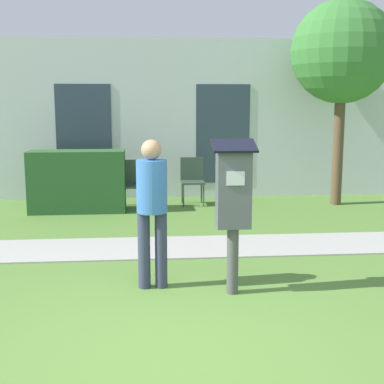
# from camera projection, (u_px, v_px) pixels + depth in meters

# --- Properties ---
(ground_plane) EXTENTS (40.00, 40.00, 0.00)m
(ground_plane) POSITION_uv_depth(u_px,v_px,m) (172.00, 354.00, 4.21)
(ground_plane) COLOR #517A33
(sidewalk) EXTENTS (12.00, 1.10, 0.02)m
(sidewalk) POSITION_uv_depth(u_px,v_px,m) (161.00, 247.00, 7.23)
(sidewalk) COLOR #A3A099
(sidewalk) RESTS_ON ground
(building_facade) EXTENTS (10.00, 0.26, 3.20)m
(building_facade) POSITION_uv_depth(u_px,v_px,m) (154.00, 119.00, 10.86)
(building_facade) COLOR silver
(building_facade) RESTS_ON ground
(parking_meter) EXTENTS (0.44, 0.31, 1.59)m
(parking_meter) POSITION_uv_depth(u_px,v_px,m) (233.00, 197.00, 5.38)
(parking_meter) COLOR #4C4C4C
(parking_meter) RESTS_ON ground
(person_standing) EXTENTS (0.32, 0.32, 1.58)m
(person_standing) POSITION_uv_depth(u_px,v_px,m) (152.00, 202.00, 5.56)
(person_standing) COLOR #333851
(person_standing) RESTS_ON ground
(outdoor_chair_left) EXTENTS (0.44, 0.44, 0.90)m
(outdoor_chair_left) POSITION_uv_depth(u_px,v_px,m) (72.00, 180.00, 9.86)
(outdoor_chair_left) COLOR #334738
(outdoor_chair_left) RESTS_ON ground
(outdoor_chair_middle) EXTENTS (0.44, 0.44, 0.90)m
(outdoor_chair_middle) POSITION_uv_depth(u_px,v_px,m) (133.00, 180.00, 9.80)
(outdoor_chair_middle) COLOR #334738
(outdoor_chair_middle) RESTS_ON ground
(outdoor_chair_right) EXTENTS (0.44, 0.44, 0.90)m
(outdoor_chair_right) POSITION_uv_depth(u_px,v_px,m) (192.00, 177.00, 10.24)
(outdoor_chair_right) COLOR #334738
(outdoor_chair_right) RESTS_ON ground
(hedge_row) EXTENTS (1.69, 0.60, 1.10)m
(hedge_row) POSITION_uv_depth(u_px,v_px,m) (77.00, 181.00, 9.55)
(hedge_row) COLOR #285628
(hedge_row) RESTS_ON ground
(tree) EXTENTS (1.90, 1.90, 3.82)m
(tree) POSITION_uv_depth(u_px,v_px,m) (342.00, 53.00, 9.84)
(tree) COLOR brown
(tree) RESTS_ON ground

